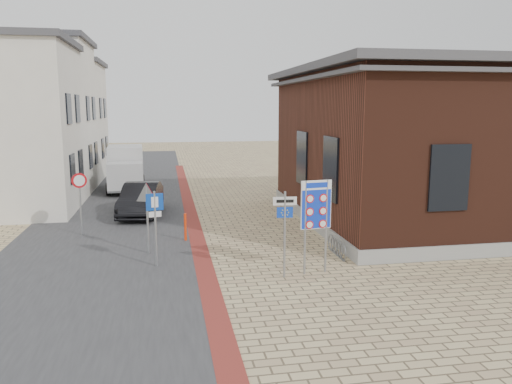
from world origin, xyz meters
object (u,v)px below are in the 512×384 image
object	(u,v)px
essen_sign	(285,220)
bollard	(185,227)
border_sign	(316,207)
parking_sign	(155,216)
sedan	(141,199)
box_truck	(126,168)

from	to	relation	value
essen_sign	bollard	size ratio (longest dim) A/B	2.44
border_sign	parking_sign	world-z (taller)	border_sign
sedan	parking_sign	size ratio (longest dim) A/B	1.86
essen_sign	parking_sign	size ratio (longest dim) A/B	1.06
parking_sign	bollard	size ratio (longest dim) A/B	2.29
box_truck	bollard	distance (m)	12.88
box_truck	parking_sign	distance (m)	15.61
sedan	essen_sign	distance (m)	10.88
sedan	bollard	world-z (taller)	sedan
sedan	border_sign	size ratio (longest dim) A/B	1.57
box_truck	essen_sign	bearing A→B (deg)	-74.14
parking_sign	sedan	bearing A→B (deg)	85.91
essen_sign	bollard	bearing A→B (deg)	124.68
sedan	box_truck	bearing A→B (deg)	105.96
essen_sign	sedan	bearing A→B (deg)	119.58
box_truck	border_sign	xyz separation A→B (m)	(6.89, -16.98, 0.71)
sedan	essen_sign	bearing A→B (deg)	-57.99
box_truck	essen_sign	world-z (taller)	box_truck
border_sign	essen_sign	bearing A→B (deg)	-176.83
sedan	parking_sign	world-z (taller)	parking_sign
box_truck	border_sign	size ratio (longest dim) A/B	1.79
sedan	border_sign	bearing A→B (deg)	-52.79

